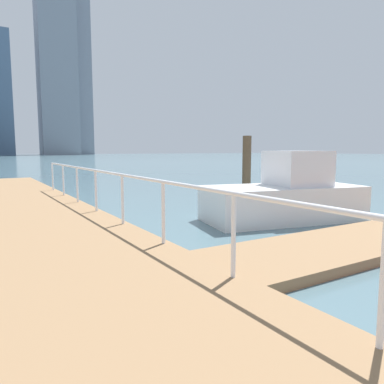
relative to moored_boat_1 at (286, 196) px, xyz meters
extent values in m
plane|color=slate|center=(-1.62, 5.19, -0.68)|extent=(300.00, 300.00, 0.00)
cylinder|color=white|center=(-4.77, -5.72, 0.24)|extent=(0.06, 0.06, 1.05)
cylinder|color=white|center=(-4.77, -3.80, 0.24)|extent=(0.06, 0.06, 1.05)
cylinder|color=white|center=(-4.77, -1.89, 0.24)|extent=(0.06, 0.06, 1.05)
cylinder|color=white|center=(-4.77, 0.03, 0.24)|extent=(0.06, 0.06, 1.05)
cylinder|color=white|center=(-4.77, 1.95, 0.24)|extent=(0.06, 0.06, 1.05)
cylinder|color=white|center=(-4.77, 3.87, 0.24)|extent=(0.06, 0.06, 1.05)
cylinder|color=white|center=(-4.77, 5.79, 0.24)|extent=(0.06, 0.06, 1.05)
cylinder|color=white|center=(-4.77, 7.71, 0.24)|extent=(0.06, 0.06, 1.05)
cylinder|color=brown|center=(0.29, -0.06, 0.26)|extent=(0.32, 0.32, 1.88)
cylinder|color=brown|center=(0.61, 2.44, 0.54)|extent=(0.30, 0.30, 2.45)
cube|color=white|center=(-0.08, 0.02, -0.20)|extent=(4.67, 2.76, 0.97)
cube|color=white|center=(0.33, -0.07, 0.78)|extent=(1.68, 1.77, 0.97)
cube|color=gray|center=(21.26, 134.86, 30.86)|extent=(13.43, 14.37, 63.10)
cube|color=gray|center=(31.53, 144.14, 36.66)|extent=(8.15, 10.59, 74.69)
camera|label=1|loc=(-7.49, -7.31, 1.30)|focal=34.18mm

